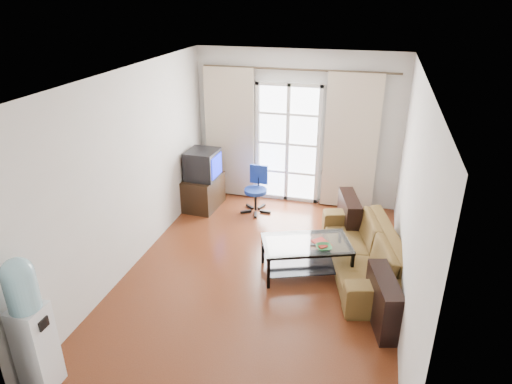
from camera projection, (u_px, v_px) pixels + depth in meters
floor at (260, 276)px, 6.23m from camera, size 5.20×5.20×0.00m
ceiling at (261, 76)px, 5.13m from camera, size 5.20×5.20×0.00m
wall_back at (297, 129)px, 7.97m from camera, size 3.60×0.02×2.70m
wall_front at (173, 320)px, 3.39m from camera, size 3.60×0.02×2.70m
wall_left at (130, 172)px, 6.10m from camera, size 0.02×5.20×2.70m
wall_right at (411, 201)px, 5.26m from camera, size 0.02×5.20×2.70m
french_door at (288, 144)px, 8.07m from camera, size 1.16×0.06×2.15m
curtain_rod at (298, 69)px, 7.46m from camera, size 3.30×0.04×0.04m
curtain_left at (230, 134)px, 8.21m from camera, size 0.90×0.07×2.35m
curtain_right at (351, 143)px, 7.71m from camera, size 0.90×0.07×2.35m
radiator at (338, 189)px, 8.11m from camera, size 0.64×0.12×0.64m
sofa at (363, 251)px, 6.23m from camera, size 2.57×1.90×0.63m
coffee_table at (306, 253)px, 6.20m from camera, size 1.33×1.04×0.47m
bowl at (324, 247)px, 5.96m from camera, size 0.34×0.34×0.05m
book at (316, 245)px, 6.05m from camera, size 0.43×0.43×0.02m
remote at (316, 245)px, 6.05m from camera, size 0.16×0.09×0.02m
tv_stand at (204, 192)px, 8.10m from camera, size 0.57×0.81×0.57m
crt_tv at (202, 164)px, 7.86m from camera, size 0.57×0.56×0.50m
task_chair at (256, 199)px, 7.96m from camera, size 0.58×0.58×0.81m
water_cooler at (30, 323)px, 4.22m from camera, size 0.32×0.30×1.46m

